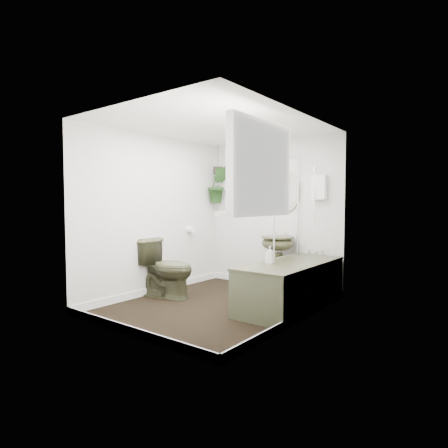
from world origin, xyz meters
The scene contains 22 objects.
floor centered at (0.00, 0.00, -0.01)m, with size 2.30×2.80×0.02m, color black.
ceiling centered at (0.00, 0.00, 2.31)m, with size 2.30×2.80×0.02m, color white.
wall_back centered at (0.00, 1.41, 1.15)m, with size 2.30×0.02×2.30m, color silver.
wall_front centered at (0.00, -1.41, 1.15)m, with size 2.30×0.02×2.30m, color silver.
wall_left centered at (-1.16, 0.00, 1.15)m, with size 0.02×2.80×2.30m, color silver.
wall_right centered at (1.16, 0.00, 1.15)m, with size 0.02×2.80×2.30m, color silver.
skirting centered at (0.00, 0.00, 0.05)m, with size 2.30×2.80×0.10m, color white.
bathtub centered at (0.80, 0.50, 0.29)m, with size 0.72×1.72×0.58m, color #3D3D27, non-canonical shape.
bath_screen centered at (0.47, 0.99, 1.28)m, with size 0.04×0.72×1.40m, color silver, non-canonical shape.
shower_box centered at (0.80, 1.34, 1.55)m, with size 0.20×0.10×0.35m, color white.
oval_mirror centered at (0.25, 1.37, 1.50)m, with size 0.46×0.03×0.62m, color #AFA892.
wall_sconce centered at (-0.15, 1.36, 1.40)m, with size 0.04×0.04×0.22m, color black.
toilet_roll_holder centered at (-1.10, 0.70, 0.90)m, with size 0.11×0.11×0.11m, color white.
window_recess centered at (1.09, -0.70, 1.65)m, with size 0.08×1.00×0.90m, color white.
window_sill centered at (1.02, -0.70, 1.23)m, with size 0.18×1.00×0.04m, color white.
window_blinds centered at (1.04, -0.70, 1.65)m, with size 0.01×0.86×0.76m, color white.
toilet centered at (-0.85, -0.07, 0.41)m, with size 0.46×0.81×0.82m, color #3D3D27.
pedestal_sink centered at (0.25, 1.13, 0.42)m, with size 0.49×0.42×0.84m, color #3D3D27, non-canonical shape.
sill_plant centered at (0.97, -0.96, 1.37)m, with size 0.22×0.19×0.25m, color black.
hanging_plant centered at (-0.97, 1.25, 1.63)m, with size 0.34×0.27×0.61m, color black.
soap_bottle centered at (0.63, 0.26, 0.69)m, with size 0.09×0.10×0.21m, color black.
hanging_pot centered at (-0.97, 1.25, 1.87)m, with size 0.16×0.16×0.12m, color black.
Camera 1 is at (2.97, -3.73, 1.32)m, focal length 30.00 mm.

